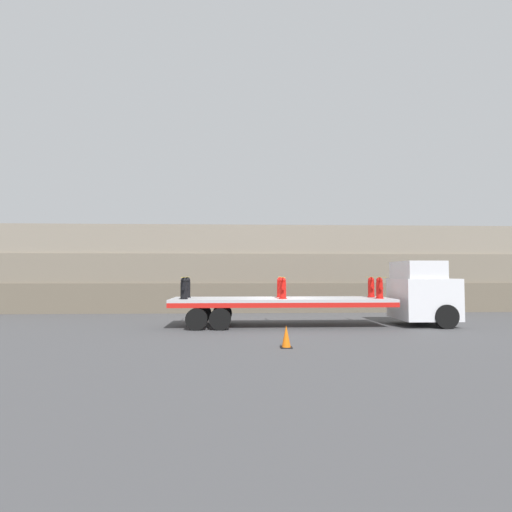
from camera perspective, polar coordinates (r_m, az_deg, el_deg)
name	(u,v)px	position (r m, az deg, el deg)	size (l,w,h in m)	color
ground_plane	(281,326)	(17.77, 3.66, -9.96)	(120.00, 120.00, 0.00)	#474749
rock_cliff	(268,269)	(25.01, 1.80, -1.83)	(60.00, 3.30, 5.21)	#665B4C
truck_cab	(424,293)	(19.41, 22.89, -4.89)	(2.40, 2.62, 2.85)	silver
flatbed_trailer	(265,304)	(17.61, 1.31, -6.80)	(9.58, 2.57, 1.22)	#B2B2B7
fire_hydrant_black_near_0	(184,288)	(17.14, -10.27, -4.59)	(0.36, 0.56, 0.91)	black
fire_hydrant_black_far_0	(187,288)	(18.22, -9.81, -4.47)	(0.36, 0.56, 0.91)	black
fire_hydrant_red_near_1	(283,288)	(17.10, 3.85, -4.63)	(0.36, 0.56, 0.91)	red
fire_hydrant_red_far_1	(280,287)	(18.17, 3.46, -4.51)	(0.36, 0.56, 0.91)	red
fire_hydrant_red_near_2	(379,288)	(18.05, 17.23, -4.41)	(0.36, 0.56, 0.91)	red
fire_hydrant_red_far_2	(371,287)	(19.08, 16.12, -4.32)	(0.36, 0.56, 0.91)	red
cargo_strap_rear	(186,277)	(17.67, -10.02, -2.99)	(0.05, 2.66, 0.01)	yellow
cargo_strap_middle	(281,277)	(17.62, 3.64, -3.02)	(0.05, 2.66, 0.01)	yellow
cargo_strap_front	(375,277)	(18.55, 16.64, -2.90)	(0.05, 2.66, 0.01)	yellow
traffic_cone	(286,337)	(12.65, 4.34, -11.41)	(0.36, 0.36, 0.70)	black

